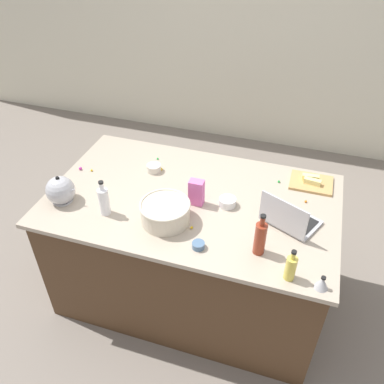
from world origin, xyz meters
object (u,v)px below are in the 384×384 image
object	(u,v)px
bottle_vinegar	(104,201)
laptop	(288,218)
candy_bag	(196,192)
kitchen_timer	(322,283)
butter_stick_left	(312,182)
bottle_oil	(291,267)
cutting_board	(311,183)
ramekin_wide	(198,245)
bottle_soy	(260,238)
ramekin_medium	(154,168)
mixing_bowl_large	(165,212)
ramekin_small	(228,202)
kettle	(61,191)
butter_stick_right	(311,177)

from	to	relation	value
bottle_vinegar	laptop	bearing A→B (deg)	12.39
bottle_vinegar	candy_bag	distance (m)	0.56
kitchen_timer	butter_stick_left	bearing A→B (deg)	97.50
bottle_oil	cutting_board	xyz separation A→B (m)	(0.04, 0.85, -0.07)
ramekin_wide	candy_bag	distance (m)	0.39
bottle_soy	candy_bag	size ratio (longest dim) A/B	1.55
kitchen_timer	ramekin_medium	bearing A→B (deg)	149.57
mixing_bowl_large	ramekin_medium	bearing A→B (deg)	119.50
ramekin_wide	ramekin_medium	bearing A→B (deg)	129.82
ramekin_small	kitchen_timer	distance (m)	0.77
laptop	kettle	distance (m)	1.39
ramekin_medium	candy_bag	size ratio (longest dim) A/B	0.58
kettle	kitchen_timer	distance (m)	1.61
bottle_soy	ramekin_medium	xyz separation A→B (m)	(-0.83, 0.54, -0.08)
bottle_oil	ramekin_medium	bearing A→B (deg)	146.30
mixing_bowl_large	ramekin_medium	xyz separation A→B (m)	(-0.26, 0.46, -0.04)
mixing_bowl_large	kettle	xyz separation A→B (m)	(-0.69, -0.02, 0.01)
laptop	candy_bag	distance (m)	0.57
laptop	butter_stick_left	world-z (taller)	laptop
bottle_oil	butter_stick_right	distance (m)	0.88
butter_stick_left	candy_bag	bearing A→B (deg)	-149.21
mixing_bowl_large	ramekin_medium	size ratio (longest dim) A/B	3.03
laptop	kettle	xyz separation A→B (m)	(-1.38, -0.21, 0.03)
bottle_oil	kitchen_timer	distance (m)	0.17
ramekin_small	ramekin_wide	world-z (taller)	ramekin_small
cutting_board	kettle	bearing A→B (deg)	-156.07
bottle_oil	ramekin_wide	bearing A→B (deg)	172.89
mixing_bowl_large	cutting_board	xyz separation A→B (m)	(0.79, 0.64, -0.06)
laptop	mixing_bowl_large	size ratio (longest dim) A/B	1.24
laptop	kitchen_timer	bearing A→B (deg)	-62.53
bottle_soy	cutting_board	size ratio (longest dim) A/B	0.96
ramekin_wide	ramekin_small	bearing A→B (deg)	80.78
butter_stick_left	candy_bag	world-z (taller)	candy_bag
bottle_soy	kettle	distance (m)	1.26
kettle	ramekin_wide	size ratio (longest dim) A/B	3.01
mixing_bowl_large	kitchen_timer	size ratio (longest dim) A/B	3.91
butter_stick_right	ramekin_medium	size ratio (longest dim) A/B	1.11
cutting_board	candy_bag	size ratio (longest dim) A/B	1.62
mixing_bowl_large	butter_stick_left	distance (m)	1.01
ramekin_wide	kitchen_timer	xyz separation A→B (m)	(0.66, -0.08, 0.02)
mixing_bowl_large	kitchen_timer	xyz separation A→B (m)	(0.91, -0.23, -0.03)
laptop	kettle	world-z (taller)	laptop
mixing_bowl_large	bottle_oil	world-z (taller)	bottle_oil
mixing_bowl_large	cutting_board	distance (m)	1.02
kettle	ramekin_medium	xyz separation A→B (m)	(0.43, 0.48, -0.05)
ramekin_medium	kitchen_timer	xyz separation A→B (m)	(1.17, -0.69, 0.01)
bottle_soy	kettle	xyz separation A→B (m)	(-1.26, 0.06, -0.03)
ramekin_small	butter_stick_right	bearing A→B (deg)	40.97
bottle_oil	candy_bag	size ratio (longest dim) A/B	1.13
laptop	bottle_vinegar	xyz separation A→B (m)	(-1.06, -0.23, 0.05)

